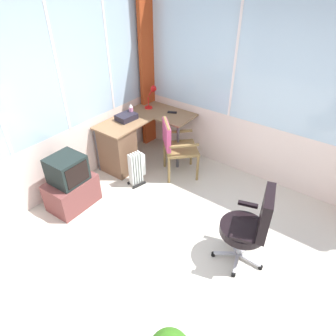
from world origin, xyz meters
TOP-DOWN VIEW (x-y plane):
  - ground at (0.00, 0.00)m, footprint 5.29×5.73m
  - north_window_panel at (-0.00, 2.39)m, footprint 4.29×0.07m
  - east_window_panel at (2.17, -0.00)m, footprint 0.07×4.73m
  - curtain_corner at (2.04, 2.26)m, footprint 0.35×0.09m
  - desk at (1.06, 2.04)m, footprint 1.37×1.05m
  - desk_lamp at (1.90, 2.06)m, footprint 0.23×0.20m
  - tv_remote at (1.91, 1.67)m, footprint 0.10×0.15m
  - spray_bottle at (1.41, 2.11)m, footprint 0.06×0.06m
  - paper_tray at (1.28, 2.10)m, footprint 0.32×0.26m
  - wooden_armchair at (1.41, 1.29)m, footprint 0.68×0.68m
  - office_chair at (0.56, -0.35)m, footprint 0.63×0.56m
  - tv_on_stand at (-0.00, 1.96)m, footprint 0.65×0.46m
  - space_heater at (0.89, 1.57)m, footprint 0.29×0.22m

SIDE VIEW (x-z plane):
  - ground at x=0.00m, z-range -0.06..0.00m
  - space_heater at x=0.89m, z-range 0.01..0.55m
  - tv_on_stand at x=0.00m, z-range -0.04..0.73m
  - desk at x=1.06m, z-range 0.04..0.80m
  - office_chair at x=0.56m, z-range 0.06..1.04m
  - wooden_armchair at x=1.41m, z-range 0.12..1.04m
  - tv_remote at x=1.91m, z-range 0.77..0.79m
  - paper_tray at x=1.28m, z-range 0.77..0.86m
  - spray_bottle at x=1.41m, z-range 0.76..0.98m
  - desk_lamp at x=1.90m, z-range 0.82..1.20m
  - curtain_corner at x=2.04m, z-range 0.00..2.66m
  - east_window_panel at x=2.17m, z-range 0.00..2.76m
  - north_window_panel at x=0.00m, z-range 0.00..2.76m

